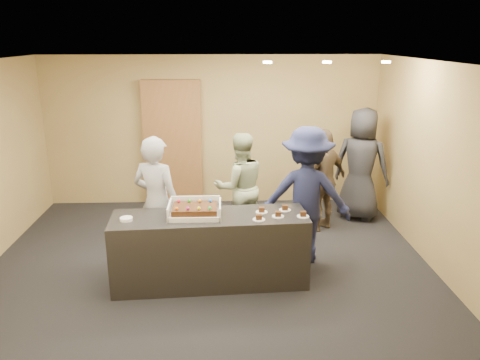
{
  "coord_description": "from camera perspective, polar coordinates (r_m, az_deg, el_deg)",
  "views": [
    {
      "loc": [
        0.19,
        -5.89,
        3.0
      ],
      "look_at": [
        0.41,
        0.0,
        1.19
      ],
      "focal_mm": 35.0,
      "sensor_mm": 36.0,
      "label": 1
    }
  ],
  "objects": [
    {
      "name": "person_dark_suit",
      "position": [
        8.08,
        14.54,
        1.87
      ],
      "size": [
        1.11,
        0.99,
        1.9
      ],
      "primitive_type": "imported",
      "rotation": [
        0.0,
        0.0,
        2.6
      ],
      "color": "#25252A",
      "rests_on": "floor"
    },
    {
      "name": "person_navy_man",
      "position": [
        6.4,
        8.09,
        -1.85
      ],
      "size": [
        1.32,
        0.92,
        1.88
      ],
      "primitive_type": "imported",
      "rotation": [
        0.0,
        0.0,
        2.95
      ],
      "color": "#191C3E",
      "rests_on": "floor"
    },
    {
      "name": "room",
      "position": [
        6.12,
        -3.88,
        1.42
      ],
      "size": [
        6.04,
        6.0,
        2.7
      ],
      "color": "black",
      "rests_on": "ground"
    },
    {
      "name": "slice_c",
      "position": [
        5.71,
        4.66,
        -4.26
      ],
      "size": [
        0.15,
        0.15,
        0.07
      ],
      "color": "white",
      "rests_on": "serving_counter"
    },
    {
      "name": "serving_counter",
      "position": [
        5.92,
        -3.65,
        -8.44
      ],
      "size": [
        2.44,
        0.85,
        0.9
      ],
      "primitive_type": "cube",
      "rotation": [
        0.0,
        0.0,
        0.06
      ],
      "color": "black",
      "rests_on": "floor"
    },
    {
      "name": "ceiling_spotlights",
      "position": [
        6.55,
        10.57,
        13.95
      ],
      "size": [
        1.72,
        0.12,
        0.03
      ],
      "color": "#FFEAC6",
      "rests_on": "ceiling"
    },
    {
      "name": "slice_b",
      "position": [
        5.84,
        2.66,
        -3.74
      ],
      "size": [
        0.15,
        0.15,
        0.07
      ],
      "color": "white",
      "rests_on": "serving_counter"
    },
    {
      "name": "person_sage_man",
      "position": [
        7.05,
        0.01,
        -0.84
      ],
      "size": [
        0.92,
        0.79,
        1.65
      ],
      "primitive_type": "imported",
      "rotation": [
        0.0,
        0.0,
        3.36
      ],
      "color": "#95A077",
      "rests_on": "floor"
    },
    {
      "name": "sheet_cake",
      "position": [
        5.71,
        -5.53,
        -3.49
      ],
      "size": [
        0.54,
        0.37,
        0.11
      ],
      "color": "#341A0B",
      "rests_on": "cake_box"
    },
    {
      "name": "storage_cabinet",
      "position": [
        8.55,
        -8.18,
        4.37
      ],
      "size": [
        1.04,
        0.15,
        2.28
      ],
      "primitive_type": "cube",
      "color": "brown",
      "rests_on": "floor"
    },
    {
      "name": "slice_d",
      "position": [
        5.93,
        5.5,
        -3.48
      ],
      "size": [
        0.15,
        0.15,
        0.07
      ],
      "color": "white",
      "rests_on": "serving_counter"
    },
    {
      "name": "person_server_grey",
      "position": [
        6.25,
        -10.11,
        -2.79
      ],
      "size": [
        0.77,
        0.65,
        1.8
      ],
      "primitive_type": "imported",
      "rotation": [
        0.0,
        0.0,
        2.74
      ],
      "color": "gray",
      "rests_on": "floor"
    },
    {
      "name": "person_brown_extra",
      "position": [
        7.52,
        10.13,
        0.01
      ],
      "size": [
        1.01,
        0.89,
        1.64
      ],
      "primitive_type": "imported",
      "rotation": [
        0.0,
        0.0,
        3.78
      ],
      "color": "brown",
      "rests_on": "floor"
    },
    {
      "name": "slice_e",
      "position": [
        5.75,
        7.69,
        -4.23
      ],
      "size": [
        0.15,
        0.15,
        0.07
      ],
      "color": "white",
      "rests_on": "serving_counter"
    },
    {
      "name": "slice_a",
      "position": [
        5.6,
        2.31,
        -4.65
      ],
      "size": [
        0.15,
        0.15,
        0.07
      ],
      "color": "white",
      "rests_on": "serving_counter"
    },
    {
      "name": "plate_stack",
      "position": [
        5.75,
        -13.7,
        -4.64
      ],
      "size": [
        0.15,
        0.15,
        0.04
      ],
      "primitive_type": "cylinder",
      "color": "white",
      "rests_on": "serving_counter"
    },
    {
      "name": "cake_box",
      "position": [
        5.75,
        -5.5,
        -3.9
      ],
      "size": [
        0.63,
        0.44,
        0.19
      ],
      "color": "white",
      "rests_on": "serving_counter"
    }
  ]
}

